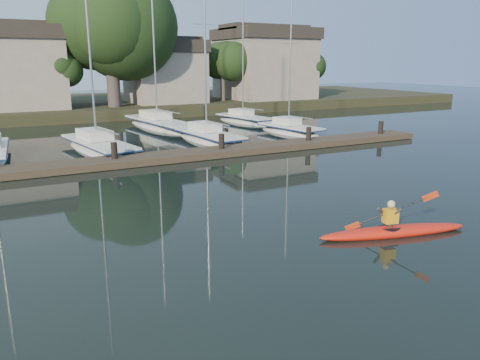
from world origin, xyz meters
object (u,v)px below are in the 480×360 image
dock (171,156)px  sailboat_3 (208,144)px  sailboat_7 (244,124)px  sailboat_2 (99,154)px  kayak (393,229)px  sailboat_6 (159,130)px  sailboat_4 (290,136)px

dock → sailboat_3: (4.25, 4.65, -0.40)m
sailboat_7 → sailboat_2: bearing=-161.1°
kayak → sailboat_2: 18.98m
sailboat_2 → sailboat_3: sailboat_2 is taller
kayak → sailboat_3: 18.56m
dock → sailboat_6: 12.87m
sailboat_2 → sailboat_6: (6.33, 7.91, -0.01)m
kayak → sailboat_7: (8.90, 26.07, -0.37)m
sailboat_6 → sailboat_7: sailboat_6 is taller
sailboat_3 → sailboat_6: bearing=91.3°
sailboat_2 → sailboat_7: 16.01m
sailboat_6 → sailboat_7: size_ratio=1.45×
dock → sailboat_2: sailboat_2 is taller
kayak → sailboat_4: size_ratio=0.44×
sailboat_3 → sailboat_7: (6.83, 7.63, 0.01)m
kayak → sailboat_6: bearing=102.0°
sailboat_2 → sailboat_4: (13.97, 0.63, 0.01)m
kayak → sailboat_7: sailboat_7 is taller
kayak → sailboat_6: sailboat_6 is taller
dock → sailboat_4: bearing=24.8°
sailboat_3 → sailboat_6: sailboat_6 is taller
kayak → dock: 13.96m
sailboat_3 → sailboat_4: 6.83m
sailboat_2 → sailboat_3: size_ratio=1.17×
kayak → sailboat_4: sailboat_4 is taller
sailboat_3 → sailboat_7: sailboat_3 is taller
sailboat_3 → sailboat_4: sailboat_3 is taller
sailboat_4 → sailboat_7: bearing=81.5°
kayak → sailboat_2: size_ratio=0.32×
sailboat_6 → sailboat_7: bearing=-8.0°
dock → sailboat_7: 16.55m
sailboat_6 → sailboat_7: (7.66, -0.12, 0.02)m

